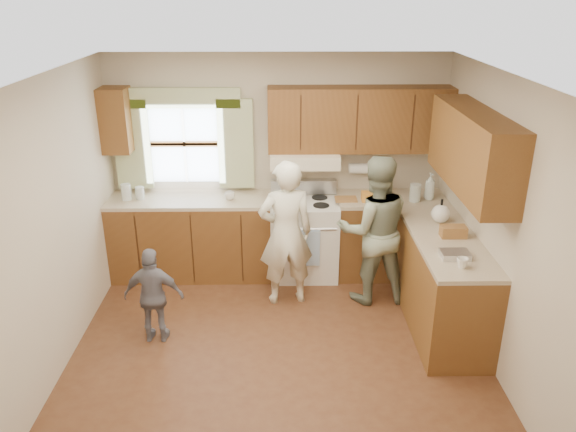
{
  "coord_description": "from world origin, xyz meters",
  "views": [
    {
      "loc": [
        0.03,
        -4.47,
        3.15
      ],
      "look_at": [
        0.1,
        0.4,
        1.15
      ],
      "focal_mm": 35.0,
      "sensor_mm": 36.0,
      "label": 1
    }
  ],
  "objects_px": {
    "stove": "(304,237)",
    "woman_left": "(286,234)",
    "child": "(154,296)",
    "woman_right": "(374,230)"
  },
  "relations": [
    {
      "from": "stove",
      "to": "woman_right",
      "type": "bearing_deg",
      "value": -39.9
    },
    {
      "from": "stove",
      "to": "woman_right",
      "type": "relative_size",
      "value": 0.67
    },
    {
      "from": "woman_left",
      "to": "stove",
      "type": "bearing_deg",
      "value": -119.79
    },
    {
      "from": "stove",
      "to": "child",
      "type": "distance_m",
      "value": 1.98
    },
    {
      "from": "stove",
      "to": "child",
      "type": "relative_size",
      "value": 1.12
    },
    {
      "from": "stove",
      "to": "woman_left",
      "type": "xyz_separation_m",
      "value": [
        -0.22,
        -0.62,
        0.32
      ]
    },
    {
      "from": "stove",
      "to": "woman_left",
      "type": "height_order",
      "value": "woman_left"
    },
    {
      "from": "stove",
      "to": "woman_right",
      "type": "xyz_separation_m",
      "value": [
        0.7,
        -0.59,
        0.33
      ]
    },
    {
      "from": "stove",
      "to": "woman_right",
      "type": "distance_m",
      "value": 0.97
    },
    {
      "from": "child",
      "to": "stove",
      "type": "bearing_deg",
      "value": -134.55
    }
  ]
}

